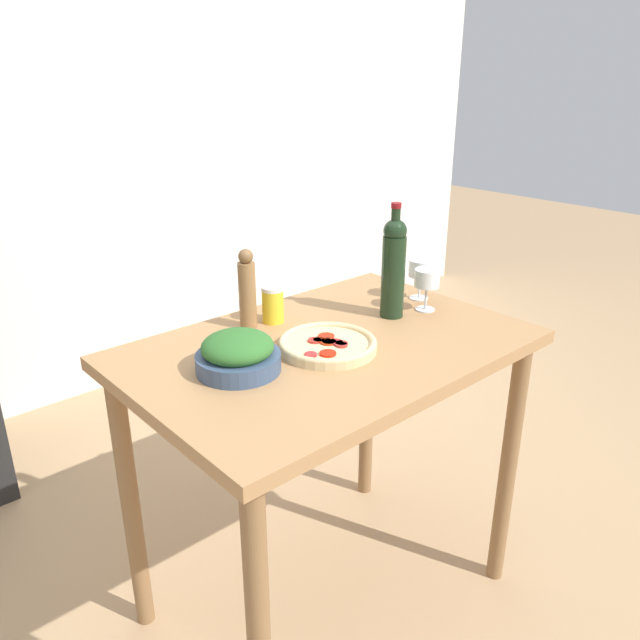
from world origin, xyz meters
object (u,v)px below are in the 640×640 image
salt_canister (273,304)px  pepper_mill (247,290)px  homemade_pizza (328,344)px  salad_bowl (238,354)px  wine_glass_far (421,269)px  wine_glass_near (427,280)px  wine_bottle (394,266)px

salt_canister → pepper_mill: bearing=170.4°
pepper_mill → homemade_pizza: size_ratio=0.89×
salad_bowl → salt_canister: 0.35m
wine_glass_far → homemade_pizza: 0.54m
wine_glass_near → salt_canister: (-0.44, 0.25, -0.04)m
pepper_mill → salt_canister: (0.08, -0.01, -0.06)m
wine_glass_far → homemade_pizza: bearing=-168.7°
wine_bottle → wine_glass_near: size_ratio=2.62×
pepper_mill → homemade_pizza: pepper_mill is taller
wine_bottle → wine_glass_far: wine_bottle is taller
wine_bottle → pepper_mill: size_ratio=1.47×
pepper_mill → salad_bowl: 0.31m
wine_bottle → salad_bowl: wine_bottle is taller
pepper_mill → homemade_pizza: bearing=-76.4°
salt_canister → wine_glass_near: bearing=-29.9°
pepper_mill → salt_canister: pepper_mill is taller
homemade_pizza → salt_canister: bearing=86.8°
homemade_pizza → pepper_mill: bearing=103.6°
homemade_pizza → wine_bottle: bearing=10.0°
wine_bottle → wine_glass_near: (0.12, -0.04, -0.07)m
wine_glass_near → pepper_mill: pepper_mill is taller
wine_bottle → salt_canister: 0.39m
wine_bottle → wine_glass_far: 0.21m
wine_glass_near → salad_bowl: wine_glass_near is taller
wine_glass_near → salt_canister: wine_glass_near is taller
wine_glass_far → pepper_mill: (-0.59, 0.18, 0.01)m
wine_glass_far → salad_bowl: size_ratio=0.62×
pepper_mill → wine_bottle: bearing=-29.6°
wine_bottle → salad_bowl: size_ratio=1.63×
wine_glass_near → wine_glass_far: size_ratio=1.00×
homemade_pizza → wine_glass_far: bearing=11.3°
wine_bottle → pepper_mill: wine_bottle is taller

